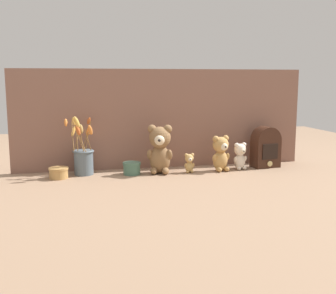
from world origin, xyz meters
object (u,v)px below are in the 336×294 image
object	(u,v)px
teddy_bear_small	(240,155)
flower_vase	(83,158)
teddy_bear_medium	(221,153)
teddy_bear_large	(160,148)
decorative_tin_tall	(59,173)
teddy_bear_tiny	(189,163)
vintage_radio	(266,147)
decorative_tin_short	(132,168)

from	to	relation	value
teddy_bear_small	flower_vase	bearing A→B (deg)	176.40
teddy_bear_small	teddy_bear_medium	bearing A→B (deg)	-171.62
teddy_bear_large	decorative_tin_tall	size ratio (longest dim) A/B	2.64
teddy_bear_tiny	vintage_radio	xyz separation A→B (m)	(0.48, 0.05, 0.06)
decorative_tin_short	flower_vase	bearing A→B (deg)	168.53
decorative_tin_tall	flower_vase	bearing A→B (deg)	26.94
teddy_bear_tiny	decorative_tin_tall	distance (m)	0.72
decorative_tin_short	decorative_tin_tall	bearing A→B (deg)	-177.95
flower_vase	vintage_radio	size ratio (longest dim) A/B	1.37
teddy_bear_small	vintage_radio	xyz separation A→B (m)	(0.17, 0.03, 0.04)
vintage_radio	teddy_bear_medium	bearing A→B (deg)	-171.03
decorative_tin_short	vintage_radio	bearing A→B (deg)	1.78
teddy_bear_small	decorative_tin_tall	bearing A→B (deg)	-179.41
teddy_bear_large	flower_vase	xyz separation A→B (m)	(-0.42, 0.06, -0.05)
teddy_bear_medium	flower_vase	bearing A→B (deg)	174.44
teddy_bear_medium	decorative_tin_short	size ratio (longest dim) A/B	2.07
vintage_radio	teddy_bear_tiny	bearing A→B (deg)	-174.30
decorative_tin_short	teddy_bear_medium	bearing A→B (deg)	-2.48
flower_vase	decorative_tin_tall	world-z (taller)	flower_vase
teddy_bear_large	teddy_bear_tiny	world-z (taller)	teddy_bear_large
decorative_tin_tall	teddy_bear_tiny	bearing A→B (deg)	-0.73
teddy_bear_small	teddy_bear_tiny	bearing A→B (deg)	-176.37
vintage_radio	decorative_tin_tall	xyz separation A→B (m)	(-1.20, -0.04, -0.09)
teddy_bear_medium	flower_vase	size ratio (longest dim) A/B	0.62
teddy_bear_large	teddy_bear_small	xyz separation A→B (m)	(0.48, 0.00, -0.06)
teddy_bear_large	decorative_tin_short	world-z (taller)	teddy_bear_large
teddy_bear_large	decorative_tin_tall	world-z (taller)	teddy_bear_large
teddy_bear_large	teddy_bear_medium	size ratio (longest dim) A/B	1.33
teddy_bear_tiny	vintage_radio	bearing A→B (deg)	5.70
teddy_bear_small	decorative_tin_short	world-z (taller)	teddy_bear_small
teddy_bear_small	flower_vase	world-z (taller)	flower_vase
teddy_bear_tiny	flower_vase	size ratio (longest dim) A/B	0.33
teddy_bear_large	vintage_radio	size ratio (longest dim) A/B	1.12
teddy_bear_small	decorative_tin_short	bearing A→B (deg)	179.69
teddy_bear_medium	flower_vase	world-z (taller)	flower_vase
teddy_bear_large	flower_vase	size ratio (longest dim) A/B	0.82
teddy_bear_medium	teddy_bear_small	xyz separation A→B (m)	(0.13, 0.02, -0.02)
flower_vase	decorative_tin_tall	size ratio (longest dim) A/B	3.22
teddy_bear_large	decorative_tin_short	bearing A→B (deg)	178.03
teddy_bear_small	teddy_bear_tiny	distance (m)	0.31
decorative_tin_tall	decorative_tin_short	bearing A→B (deg)	2.05
decorative_tin_tall	teddy_bear_medium	bearing A→B (deg)	-0.51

